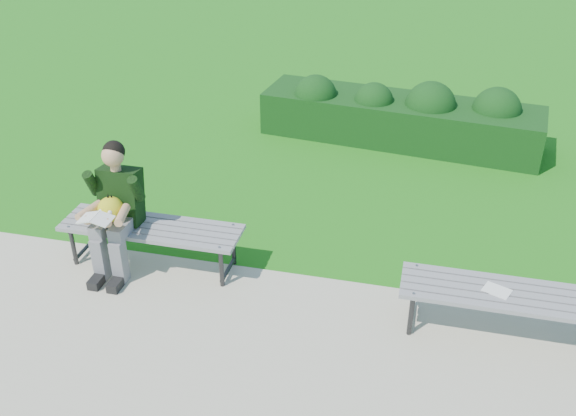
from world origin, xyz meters
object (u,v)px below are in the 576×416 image
(hedge, at_px, (404,116))
(bench_right, at_px, (508,298))
(seated_boy, at_px, (115,206))
(paper_sheet, at_px, (497,290))
(bench_left, at_px, (151,231))

(hedge, height_order, bench_right, hedge)
(bench_right, relative_size, seated_boy, 1.37)
(bench_right, bearing_deg, paper_sheet, -180.00)
(bench_left, xyz_separation_m, bench_right, (3.37, -0.28, 0.00))
(bench_right, height_order, paper_sheet, bench_right)
(seated_boy, bearing_deg, bench_left, 17.73)
(hedge, distance_m, seated_boy, 4.54)
(hedge, xyz_separation_m, paper_sheet, (1.10, -3.98, 0.09))
(bench_left, xyz_separation_m, seated_boy, (-0.30, -0.10, 0.30))
(bench_right, xyz_separation_m, seated_boy, (-3.67, 0.19, 0.30))
(bench_left, distance_m, seated_boy, 0.43)
(bench_left, bearing_deg, seated_boy, -162.27)
(bench_right, xyz_separation_m, paper_sheet, (-0.10, -0.00, 0.06))
(seated_boy, bearing_deg, bench_right, -2.90)
(hedge, bearing_deg, seated_boy, -123.10)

